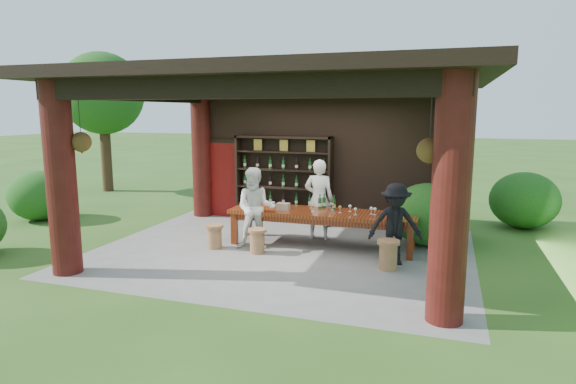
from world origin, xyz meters
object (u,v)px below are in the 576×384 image
(napkin_basket, at_px, (283,206))
(guest_woman, at_px, (256,208))
(stool_near_left, at_px, (257,240))
(stool_far_left, at_px, (215,236))
(stool_near_right, at_px, (388,254))
(guest_man, at_px, (395,224))
(host, at_px, (319,199))
(wine_shelf, at_px, (283,179))
(tasting_table, at_px, (322,216))

(napkin_basket, bearing_deg, guest_woman, -133.63)
(stool_near_left, xyz_separation_m, stool_far_left, (-0.97, 0.04, 0.00))
(stool_near_left, distance_m, stool_near_right, 2.60)
(stool_near_left, height_order, stool_near_right, stool_near_right)
(guest_man, relative_size, napkin_basket, 5.81)
(host, relative_size, guest_woman, 1.06)
(stool_far_left, bearing_deg, napkin_basket, 30.26)
(stool_far_left, distance_m, napkin_basket, 1.55)
(stool_near_right, bearing_deg, stool_near_left, 175.71)
(wine_shelf, xyz_separation_m, napkin_basket, (0.67, -1.96, -0.28))
(stool_far_left, height_order, napkin_basket, napkin_basket)
(napkin_basket, bearing_deg, stool_near_left, -110.14)
(stool_far_left, xyz_separation_m, host, (1.84, 1.43, 0.62))
(tasting_table, relative_size, guest_man, 2.57)
(stool_near_left, relative_size, guest_woman, 0.29)
(wine_shelf, xyz_separation_m, stool_near_right, (2.98, -2.92, -0.82))
(tasting_table, height_order, stool_near_left, tasting_table)
(guest_man, bearing_deg, wine_shelf, 122.99)
(napkin_basket, bearing_deg, guest_man, -14.66)
(wine_shelf, xyz_separation_m, guest_man, (3.05, -2.58, -0.34))
(wine_shelf, relative_size, stool_near_left, 5.04)
(tasting_table, bearing_deg, napkin_basket, -172.70)
(stool_near_left, bearing_deg, guest_man, 3.18)
(wine_shelf, height_order, napkin_basket, wine_shelf)
(stool_near_left, xyz_separation_m, napkin_basket, (0.28, 0.77, 0.56))
(wine_shelf, xyz_separation_m, host, (1.26, -1.26, -0.22))
(stool_near_right, relative_size, napkin_basket, 2.05)
(wine_shelf, xyz_separation_m, guest_woman, (0.23, -2.41, -0.26))
(stool_far_left, bearing_deg, stool_near_right, -3.82)
(host, bearing_deg, stool_near_left, 56.02)
(tasting_table, xyz_separation_m, stool_far_left, (-2.07, -0.83, -0.37))
(wine_shelf, height_order, stool_far_left, wine_shelf)
(wine_shelf, height_order, tasting_table, wine_shelf)
(stool_near_left, distance_m, host, 1.82)
(tasting_table, relative_size, napkin_basket, 14.91)
(tasting_table, height_order, stool_far_left, tasting_table)
(stool_near_right, xyz_separation_m, guest_woman, (-2.75, 0.51, 0.55))
(host, bearing_deg, tasting_table, 107.99)
(host, distance_m, napkin_basket, 0.92)
(stool_near_right, xyz_separation_m, stool_far_left, (-3.56, 0.24, -0.02))
(host, bearing_deg, wine_shelf, -48.23)
(tasting_table, relative_size, stool_near_right, 7.26)
(stool_far_left, relative_size, napkin_basket, 1.91)
(wine_shelf, bearing_deg, stool_near_left, -82.02)
(stool_near_right, xyz_separation_m, host, (-1.72, 1.66, 0.60))
(stool_far_left, height_order, host, host)
(stool_near_right, distance_m, stool_far_left, 3.57)
(wine_shelf, relative_size, host, 1.41)
(stool_near_left, bearing_deg, guest_woman, 115.63)
(host, bearing_deg, guest_woman, 45.13)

